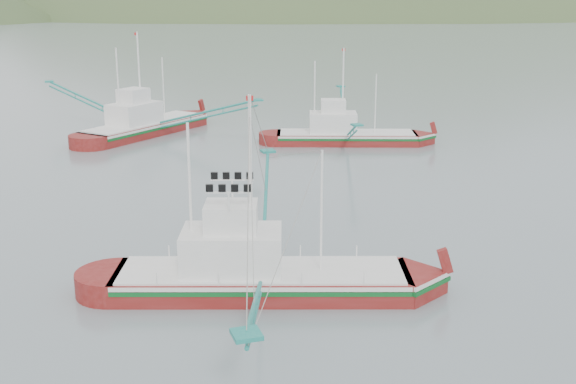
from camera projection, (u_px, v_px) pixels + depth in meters
name	position (u px, v px, depth m)	size (l,w,h in m)	color
ground	(331.00, 297.00, 31.50)	(1200.00, 1200.00, 0.00)	slate
main_boat	(259.00, 254.00, 31.45)	(13.39, 22.82, 9.50)	maroon
bg_boat_far	(144.00, 111.00, 67.01)	(20.08, 21.64, 10.19)	maroon
bg_boat_right	(346.00, 124.00, 63.00)	(12.60, 21.42, 8.95)	maroon
headland_right	(427.00, 12.00, 497.26)	(684.00, 432.00, 306.00)	#3C5129
ridge_distant	(101.00, 10.00, 553.33)	(960.00, 400.00, 240.00)	slate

